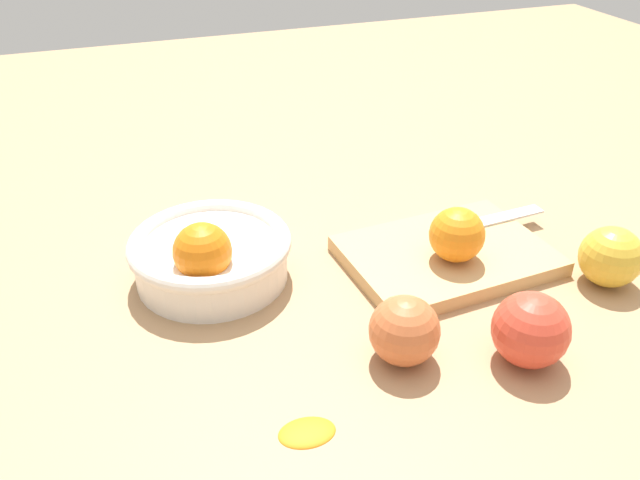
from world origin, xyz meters
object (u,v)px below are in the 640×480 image
object	(u,v)px
apple_front_center	(404,331)
apple_front_right	(531,330)
bowl	(210,254)
knife	(478,221)
orange_on_board	(457,235)
cutting_board	(446,256)
apple_front_right_2	(611,257)

from	to	relation	value
apple_front_center	apple_front_right	bearing A→B (deg)	-20.66
bowl	knife	bearing A→B (deg)	-3.66
apple_front_right	orange_on_board	bearing A→B (deg)	86.71
cutting_board	orange_on_board	world-z (taller)	orange_on_board
knife	apple_front_center	size ratio (longest dim) A/B	2.21
apple_front_center	apple_front_right_2	world-z (taller)	same
knife	apple_front_right	xyz separation A→B (m)	(-0.08, -0.22, 0.01)
apple_front_right	apple_front_center	distance (m)	0.12
cutting_board	bowl	bearing A→B (deg)	167.58
knife	apple_front_right_2	world-z (taller)	apple_front_right_2
cutting_board	orange_on_board	size ratio (longest dim) A/B	3.70
knife	cutting_board	bearing A→B (deg)	-149.18
cutting_board	orange_on_board	xyz separation A→B (m)	(-0.00, -0.02, 0.04)
cutting_board	apple_front_right	size ratio (longest dim) A/B	3.18
cutting_board	apple_front_right_2	xyz separation A→B (m)	(0.15, -0.10, 0.03)
apple_front_center	apple_front_right_2	size ratio (longest dim) A/B	0.99
orange_on_board	apple_front_right	bearing A→B (deg)	-93.29
bowl	orange_on_board	world-z (taller)	bowl
apple_front_right_2	bowl	bearing A→B (deg)	159.56
bowl	apple_front_right_2	world-z (taller)	bowl
knife	bowl	bearing A→B (deg)	176.34
cutting_board	orange_on_board	distance (m)	0.05
apple_front_right	apple_front_right_2	world-z (taller)	apple_front_right
bowl	knife	distance (m)	0.34
apple_front_right	apple_front_right_2	distance (m)	0.18
bowl	apple_front_right	distance (m)	0.36
bowl	knife	xyz separation A→B (m)	(0.34, -0.02, -0.01)
bowl	apple_front_center	bearing A→B (deg)	-52.71
bowl	apple_front_right	size ratio (longest dim) A/B	2.49
cutting_board	knife	xyz separation A→B (m)	(0.07, 0.04, 0.01)
apple_front_center	apple_front_right_2	bearing A→B (deg)	7.64
knife	apple_front_right_2	distance (m)	0.17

